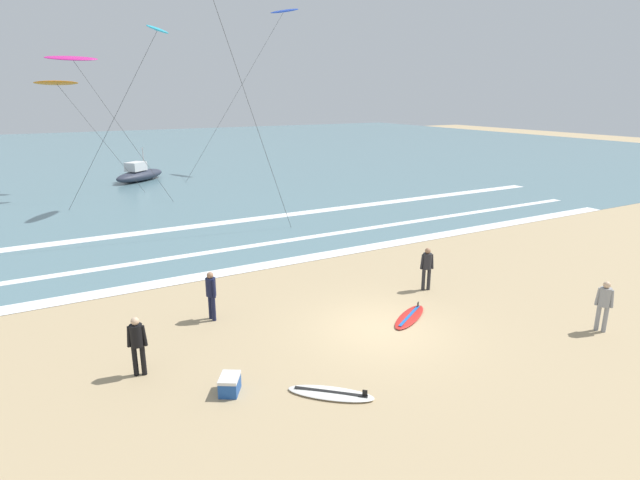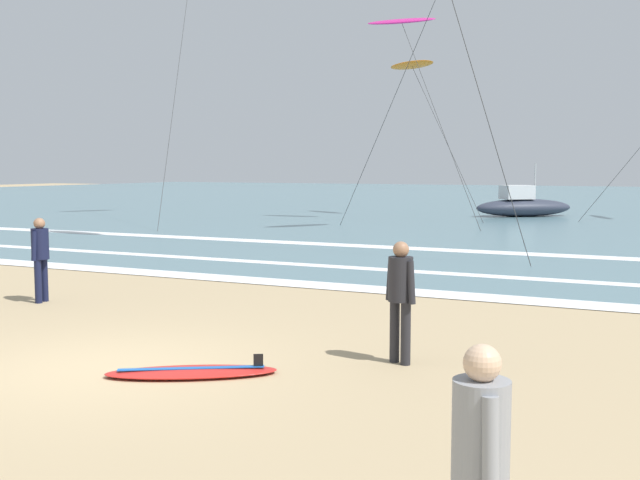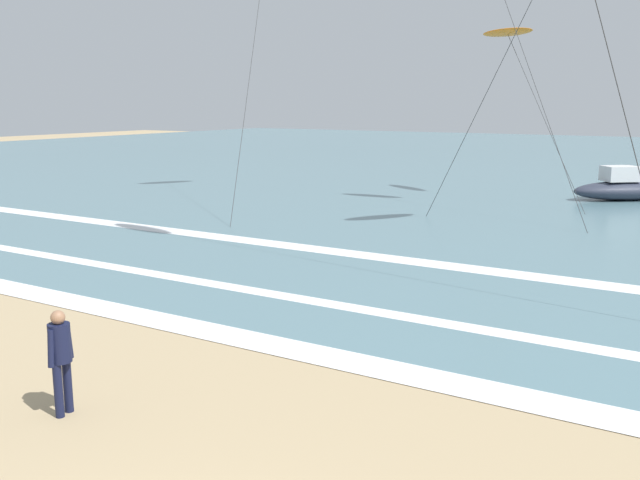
# 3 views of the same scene
# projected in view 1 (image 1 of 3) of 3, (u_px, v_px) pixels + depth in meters

# --- Properties ---
(ground_plane) EXTENTS (160.00, 160.00, 0.00)m
(ground_plane) POSITION_uv_depth(u_px,v_px,m) (380.00, 329.00, 15.67)
(ground_plane) COLOR tan
(ocean_surface) EXTENTS (140.00, 90.00, 0.01)m
(ocean_surface) POSITION_uv_depth(u_px,v_px,m) (116.00, 156.00, 59.08)
(ocean_surface) COLOR slate
(ocean_surface) RESTS_ON ground
(wave_foam_shoreline) EXTENTS (42.02, 0.90, 0.01)m
(wave_foam_shoreline) POSITION_uv_depth(u_px,v_px,m) (295.00, 260.00, 22.11)
(wave_foam_shoreline) COLOR white
(wave_foam_shoreline) RESTS_ON ocean_surface
(wave_foam_mid_break) EXTENTS (45.13, 0.54, 0.01)m
(wave_foam_mid_break) POSITION_uv_depth(u_px,v_px,m) (246.00, 247.00, 24.04)
(wave_foam_mid_break) COLOR white
(wave_foam_mid_break) RESTS_ON ocean_surface
(wave_foam_outer_break) EXTENTS (49.50, 0.89, 0.01)m
(wave_foam_outer_break) POSITION_uv_depth(u_px,v_px,m) (212.00, 224.00, 28.24)
(wave_foam_outer_break) COLOR white
(wave_foam_outer_break) RESTS_ON ocean_surface
(surfer_mid_group) EXTENTS (0.51, 0.32, 1.60)m
(surfer_mid_group) POSITION_uv_depth(u_px,v_px,m) (137.00, 341.00, 12.85)
(surfer_mid_group) COLOR black
(surfer_mid_group) RESTS_ON ground
(surfer_left_near) EXTENTS (0.50, 0.32, 1.60)m
(surfer_left_near) POSITION_uv_depth(u_px,v_px,m) (427.00, 265.00, 18.55)
(surfer_left_near) COLOR #232328
(surfer_left_near) RESTS_ON ground
(surfer_left_far) EXTENTS (0.32, 0.52, 1.60)m
(surfer_left_far) POSITION_uv_depth(u_px,v_px,m) (211.00, 291.00, 16.07)
(surfer_left_far) COLOR #141938
(surfer_left_far) RESTS_ON ground
(surfer_foreground_main) EXTENTS (0.33, 0.49, 1.60)m
(surfer_foreground_main) POSITION_uv_depth(u_px,v_px,m) (604.00, 302.00, 15.27)
(surfer_foreground_main) COLOR gray
(surfer_foreground_main) RESTS_ON ground
(surfboard_right_spare) EXTENTS (1.96, 1.85, 0.25)m
(surfboard_right_spare) POSITION_uv_depth(u_px,v_px,m) (331.00, 393.00, 12.21)
(surfboard_right_spare) COLOR silver
(surfboard_right_spare) RESTS_ON ground
(surfboard_left_pile) EXTENTS (2.10, 1.61, 0.25)m
(surfboard_left_pile) POSITION_uv_depth(u_px,v_px,m) (410.00, 317.00, 16.41)
(surfboard_left_pile) COLOR red
(surfboard_left_pile) RESTS_ON ground
(kite_orange_high_left) EXTENTS (6.31, 4.68, 7.92)m
(kite_orange_high_left) POSITION_uv_depth(u_px,v_px,m) (56.00, 83.00, 36.04)
(kite_orange_high_left) COLOR orange
(kite_orange_high_left) RESTS_ON ground
(kite_blue_high_right) EXTENTS (11.18, 3.72, 14.09)m
(kite_blue_high_right) POSITION_uv_depth(u_px,v_px,m) (283.00, 12.00, 44.26)
(kite_blue_high_right) COLOR blue
(kite_blue_high_right) RESTS_ON ground
(kite_cyan_mid_center) EXTENTS (6.95, 4.03, 10.74)m
(kite_cyan_mid_center) POSITION_uv_depth(u_px,v_px,m) (157.00, 30.00, 29.46)
(kite_cyan_mid_center) COLOR #23A8C6
(kite_cyan_mid_center) RESTS_ON ground
(kite_magenta_far_left) EXTENTS (6.44, 4.37, 9.36)m
(kite_magenta_far_left) POSITION_uv_depth(u_px,v_px,m) (72.00, 59.00, 32.68)
(kite_magenta_far_left) COLOR #CC2384
(kite_magenta_far_left) RESTS_ON ground
(offshore_boat) EXTENTS (5.10, 4.62, 2.70)m
(offshore_boat) POSITION_uv_depth(u_px,v_px,m) (139.00, 174.00, 42.19)
(offshore_boat) COLOR #2D3342
(offshore_boat) RESTS_ON ground
(cooler_box) EXTENTS (0.71, 0.76, 0.44)m
(cooler_box) POSITION_uv_depth(u_px,v_px,m) (230.00, 384.00, 12.27)
(cooler_box) COLOR #1E4C9E
(cooler_box) RESTS_ON ground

